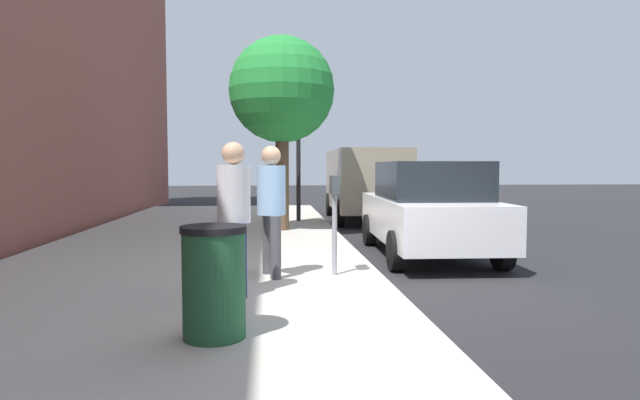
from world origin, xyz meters
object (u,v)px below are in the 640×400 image
at_px(parking_meter, 335,203).
at_px(street_tree, 282,91).
at_px(parked_sedan_near, 428,209).
at_px(trash_bin, 214,282).
at_px(traffic_signal, 302,134).
at_px(pedestrian_bystander, 234,204).
at_px(parked_van_far, 365,180).
at_px(pedestrian_at_meter, 271,199).

distance_m(parking_meter, street_tree, 6.00).
distance_m(parking_meter, parked_sedan_near, 3.06).
bearing_deg(trash_bin, traffic_signal, -7.76).
bearing_deg(street_tree, parking_meter, -173.69).
bearing_deg(street_tree, parked_sedan_near, -140.72).
relative_size(parked_sedan_near, street_tree, 0.97).
relative_size(pedestrian_bystander, street_tree, 0.40).
height_order(pedestrian_bystander, parked_sedan_near, pedestrian_bystander).
xyz_separation_m(pedestrian_bystander, street_tree, (6.53, -0.73, 2.24)).
distance_m(street_tree, trash_bin, 8.68).
relative_size(pedestrian_bystander, parked_van_far, 0.35).
xyz_separation_m(parked_sedan_near, trash_bin, (-4.95, 3.44, -0.24)).
xyz_separation_m(pedestrian_at_meter, parked_sedan_near, (2.29, -2.92, -0.34)).
bearing_deg(parking_meter, pedestrian_bystander, 127.61).
relative_size(traffic_signal, trash_bin, 3.56).
distance_m(pedestrian_bystander, parked_van_far, 10.61).
distance_m(parked_sedan_near, traffic_signal, 6.01).
relative_size(parking_meter, parked_van_far, 0.27).
height_order(pedestrian_at_meter, trash_bin, pedestrian_at_meter).
bearing_deg(street_tree, pedestrian_at_meter, 177.10).
xyz_separation_m(traffic_signal, trash_bin, (-10.35, 1.41, -1.92)).
xyz_separation_m(street_tree, trash_bin, (-8.18, 0.80, -2.82)).
bearing_deg(street_tree, trash_bin, 174.40).
xyz_separation_m(pedestrian_at_meter, traffic_signal, (7.69, -0.89, 1.34)).
bearing_deg(parked_sedan_near, pedestrian_at_meter, 128.11).
bearing_deg(pedestrian_at_meter, street_tree, 71.20).
xyz_separation_m(parking_meter, pedestrian_at_meter, (-0.02, 0.89, 0.07)).
xyz_separation_m(parking_meter, parked_van_far, (9.03, -2.03, 0.09)).
distance_m(parking_meter, pedestrian_bystander, 1.69).
bearing_deg(traffic_signal, street_tree, 164.34).
relative_size(parked_van_far, traffic_signal, 1.46).
relative_size(pedestrian_at_meter, trash_bin, 1.80).
distance_m(parked_van_far, traffic_signal, 2.78).
height_order(parked_sedan_near, trash_bin, parked_sedan_near).
bearing_deg(parking_meter, parked_sedan_near, -41.76).
xyz_separation_m(parking_meter, pedestrian_bystander, (-1.03, 1.34, 0.07)).
bearing_deg(parking_meter, traffic_signal, -0.00).
xyz_separation_m(pedestrian_bystander, parked_van_far, (10.06, -3.37, 0.02)).
relative_size(parked_van_far, street_tree, 1.14).
bearing_deg(parked_sedan_near, street_tree, 39.28).
distance_m(pedestrian_at_meter, parked_sedan_near, 3.72).
distance_m(pedestrian_at_meter, parked_van_far, 9.50).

